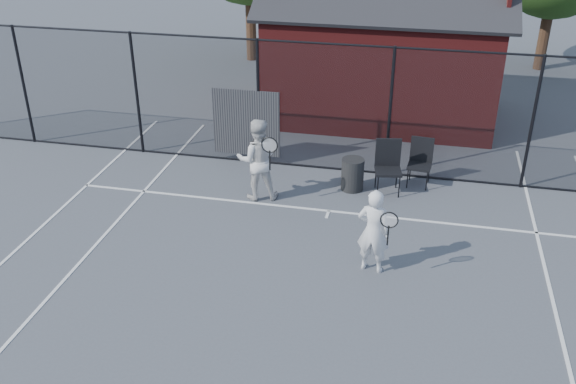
% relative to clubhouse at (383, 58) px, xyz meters
% --- Properties ---
extents(ground, '(80.00, 80.00, 0.00)m').
position_rel_clubhouse_xyz_m(ground, '(-0.50, -9.00, -1.61)').
color(ground, '#484C52').
rests_on(ground, ground).
extents(court_lines, '(11.02, 18.00, 0.01)m').
position_rel_clubhouse_xyz_m(court_lines, '(-0.50, -10.32, -1.60)').
color(court_lines, silver).
rests_on(court_lines, ground).
extents(fence, '(22.04, 3.00, 3.00)m').
position_rel_clubhouse_xyz_m(fence, '(-0.80, -4.00, -0.16)').
color(fence, black).
rests_on(fence, ground).
extents(clubhouse, '(6.50, 4.36, 4.19)m').
position_rel_clubhouse_xyz_m(clubhouse, '(0.00, 0.00, 0.00)').
color(clubhouse, maroon).
rests_on(clubhouse, ground).
extents(player_front, '(0.73, 0.56, 1.58)m').
position_rel_clubhouse_xyz_m(player_front, '(0.57, -7.93, -0.81)').
color(player_front, silver).
rests_on(player_front, ground).
extents(player_back, '(1.05, 0.90, 1.79)m').
position_rel_clubhouse_xyz_m(player_back, '(-2.09, -5.71, -0.71)').
color(player_back, silver).
rests_on(player_back, ground).
extents(chair_left, '(0.65, 0.67, 1.15)m').
position_rel_clubhouse_xyz_m(chair_left, '(0.60, -4.90, -1.03)').
color(chair_left, black).
rests_on(chair_left, ground).
extents(chair_right, '(0.55, 0.57, 1.05)m').
position_rel_clubhouse_xyz_m(chair_right, '(1.25, -4.40, -1.08)').
color(chair_right, black).
rests_on(chair_right, ground).
extents(waste_bin, '(0.50, 0.50, 0.72)m').
position_rel_clubhouse_xyz_m(waste_bin, '(-0.16, -4.90, -1.25)').
color(waste_bin, black).
rests_on(waste_bin, ground).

